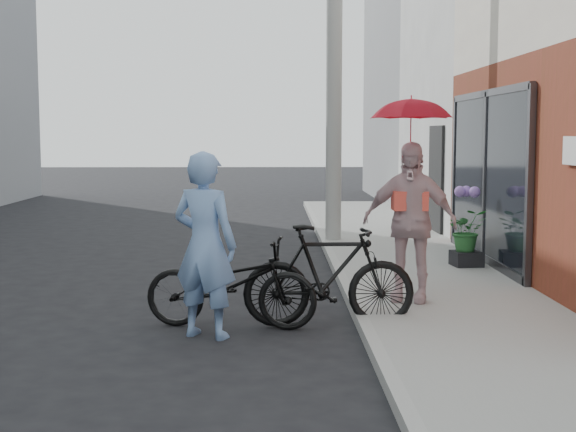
{
  "coord_description": "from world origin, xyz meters",
  "views": [
    {
      "loc": [
        0.02,
        -8.18,
        2.0
      ],
      "look_at": [
        0.19,
        0.54,
        1.1
      ],
      "focal_mm": 50.0,
      "sensor_mm": 36.0,
      "label": 1
    }
  ],
  "objects_px": {
    "bike_left": "(231,283)",
    "kimono_woman": "(409,222)",
    "officer": "(205,245)",
    "utility_pole": "(334,47)",
    "planter": "(466,259)",
    "bike_right": "(329,276)"
  },
  "relations": [
    {
      "from": "bike_right",
      "to": "planter",
      "type": "relative_size",
      "value": 4.49
    },
    {
      "from": "utility_pole",
      "to": "officer",
      "type": "height_order",
      "value": "utility_pole"
    },
    {
      "from": "officer",
      "to": "bike_left",
      "type": "relative_size",
      "value": 1.03
    },
    {
      "from": "bike_left",
      "to": "bike_right",
      "type": "relative_size",
      "value": 1.0
    },
    {
      "from": "bike_left",
      "to": "kimono_woman",
      "type": "distance_m",
      "value": 2.18
    },
    {
      "from": "planter",
      "to": "kimono_woman",
      "type": "bearing_deg",
      "value": -117.63
    },
    {
      "from": "officer",
      "to": "bike_left",
      "type": "distance_m",
      "value": 0.63
    },
    {
      "from": "bike_right",
      "to": "kimono_woman",
      "type": "relative_size",
      "value": 0.99
    },
    {
      "from": "utility_pole",
      "to": "planter",
      "type": "height_order",
      "value": "utility_pole"
    },
    {
      "from": "bike_left",
      "to": "kimono_woman",
      "type": "relative_size",
      "value": 1.0
    },
    {
      "from": "utility_pole",
      "to": "planter",
      "type": "relative_size",
      "value": 17.69
    },
    {
      "from": "kimono_woman",
      "to": "bike_left",
      "type": "bearing_deg",
      "value": -140.5
    },
    {
      "from": "utility_pole",
      "to": "bike_right",
      "type": "relative_size",
      "value": 3.94
    },
    {
      "from": "officer",
      "to": "planter",
      "type": "height_order",
      "value": "officer"
    },
    {
      "from": "officer",
      "to": "planter",
      "type": "relative_size",
      "value": 4.63
    },
    {
      "from": "officer",
      "to": "bike_right",
      "type": "relative_size",
      "value": 1.03
    },
    {
      "from": "utility_pole",
      "to": "bike_left",
      "type": "height_order",
      "value": "utility_pole"
    },
    {
      "from": "bike_left",
      "to": "kimono_woman",
      "type": "bearing_deg",
      "value": -59.54
    },
    {
      "from": "officer",
      "to": "utility_pole",
      "type": "bearing_deg",
      "value": -80.71
    },
    {
      "from": "officer",
      "to": "kimono_woman",
      "type": "bearing_deg",
      "value": -128.19
    },
    {
      "from": "officer",
      "to": "bike_right",
      "type": "xyz_separation_m",
      "value": [
        1.24,
        0.42,
        -0.38
      ]
    },
    {
      "from": "officer",
      "to": "bike_left",
      "type": "bearing_deg",
      "value": -97.67
    }
  ]
}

